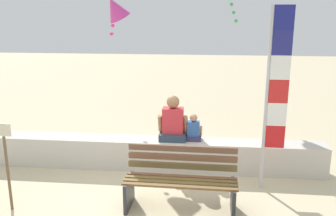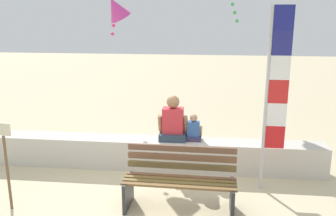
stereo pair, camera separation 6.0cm
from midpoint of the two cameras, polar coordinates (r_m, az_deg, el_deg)
The scene contains 8 objects.
ground_plane at distance 5.86m, azimuth -4.32°, elevation -14.05°, with size 40.00×40.00×0.00m, color beige.
seawall_ledge at distance 6.85m, azimuth -2.53°, elevation -7.04°, with size 6.16×0.48×0.55m, color beige.
park_bench at distance 5.48m, azimuth 1.67°, elevation -11.22°, with size 1.65×0.64×0.88m.
person_adult at distance 6.65m, azimuth 0.51°, elevation -2.27°, with size 0.54×0.39×0.82m.
person_child at distance 6.67m, azimuth 3.70°, elevation -3.42°, with size 0.32×0.23×0.49m.
flag_banner at distance 5.87m, azimuth 15.82°, elevation 2.88°, with size 0.35×0.05×2.91m.
kite_magenta at distance 7.96m, azimuth -8.42°, elevation 15.01°, with size 0.77×0.73×0.89m.
sign_post at distance 5.75m, azimuth -24.02°, elevation -7.35°, with size 0.24×0.05×1.32m.
Camera 1 is at (0.92, -5.05, 2.81)m, focal length 39.34 mm.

